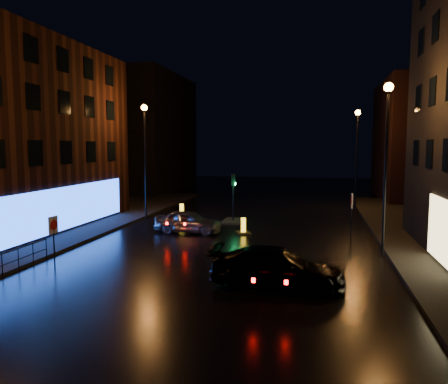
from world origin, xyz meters
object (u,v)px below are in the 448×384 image
at_px(silver_hatchback, 188,222).
at_px(bollard_near, 243,230).
at_px(dark_sedan, 277,268).
at_px(bollard_far, 182,214).
at_px(road_sign_right, 352,205).
at_px(traffic_signal, 233,215).
at_px(road_sign_left, 53,229).

distance_m(silver_hatchback, bollard_near, 3.47).
relative_size(dark_sedan, bollard_far, 3.93).
xyz_separation_m(bollard_near, bollard_far, (-5.68, 5.42, 0.00)).
bearing_deg(bollard_near, road_sign_right, -20.08).
xyz_separation_m(traffic_signal, silver_hatchback, (-2.01, -4.46, 0.20)).
bearing_deg(silver_hatchback, bollard_far, 22.29).
bearing_deg(road_sign_right, traffic_signal, -25.19).
height_order(bollard_near, road_sign_left, road_sign_left).
bearing_deg(bollard_near, traffic_signal, 85.75).
xyz_separation_m(silver_hatchback, bollard_far, (-2.27, 5.86, -0.49)).
bearing_deg(bollard_near, dark_sedan, -96.79).
distance_m(traffic_signal, bollard_far, 4.51).
relative_size(dark_sedan, bollard_near, 3.88).
relative_size(traffic_signal, road_sign_left, 1.50).
bearing_deg(traffic_signal, dark_sedan, -72.60).
bearing_deg(road_sign_right, dark_sedan, 70.99).
distance_m(dark_sedan, bollard_far, 17.54).
height_order(bollard_far, road_sign_right, road_sign_right).
xyz_separation_m(dark_sedan, bollard_near, (-2.95, 9.85, -0.53)).
bearing_deg(dark_sedan, traffic_signal, 17.06).
relative_size(bollard_near, bollard_far, 1.01).
height_order(traffic_signal, road_sign_left, traffic_signal).
height_order(traffic_signal, silver_hatchback, traffic_signal).
height_order(traffic_signal, road_sign_right, traffic_signal).
height_order(silver_hatchback, road_sign_right, road_sign_right).
bearing_deg(road_sign_right, bollard_far, -22.84).
relative_size(traffic_signal, dark_sedan, 0.67).
distance_m(traffic_signal, bollard_near, 4.27).
height_order(traffic_signal, dark_sedan, traffic_signal).
height_order(traffic_signal, bollard_far, traffic_signal).
relative_size(silver_hatchback, road_sign_right, 1.60).
bearing_deg(traffic_signal, bollard_near, -70.80).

